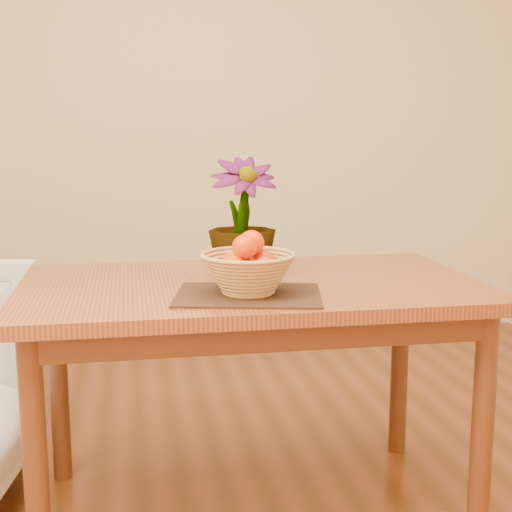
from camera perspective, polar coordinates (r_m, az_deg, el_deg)
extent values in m
cube|color=#F5E0BB|center=(4.07, -5.15, 11.97)|extent=(4.00, 0.02, 2.70)
cube|color=brown|center=(2.19, -0.39, -2.57)|extent=(1.40, 0.80, 0.04)
cube|color=#4F2512|center=(2.20, -0.38, -4.09)|extent=(1.28, 0.68, 0.08)
cylinder|color=#4F2512|center=(2.00, -17.23, -15.73)|extent=(0.06, 0.06, 0.71)
cylinder|color=#4F2512|center=(2.21, 17.65, -13.17)|extent=(0.06, 0.06, 0.71)
cylinder|color=#4F2512|center=(2.58, -15.51, -9.62)|extent=(0.06, 0.06, 0.71)
cylinder|color=#4F2512|center=(2.75, 11.42, -8.23)|extent=(0.06, 0.06, 0.71)
cube|color=#331C12|center=(2.00, -0.63, -3.13)|extent=(0.46, 0.38, 0.01)
cylinder|color=tan|center=(1.99, -0.63, -2.93)|extent=(0.13, 0.13, 0.01)
sphere|color=#F02F03|center=(1.98, -0.63, -0.92)|extent=(0.06, 0.06, 0.06)
sphere|color=#F02F03|center=(2.02, 0.53, -0.51)|extent=(0.07, 0.07, 0.07)
sphere|color=#F02F03|center=(2.02, -1.87, -0.62)|extent=(0.07, 0.07, 0.07)
sphere|color=#F02F03|center=(1.94, -1.85, -0.99)|extent=(0.07, 0.07, 0.07)
sphere|color=#F02F03|center=(1.94, 0.66, -1.06)|extent=(0.07, 0.07, 0.07)
sphere|color=#F02F03|center=(2.00, -0.36, 1.04)|extent=(0.07, 0.07, 0.07)
sphere|color=#F02F03|center=(1.94, -0.91, 0.73)|extent=(0.07, 0.07, 0.07)
imported|color=#1E4614|center=(2.22, -1.11, 3.04)|extent=(0.22, 0.22, 0.38)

